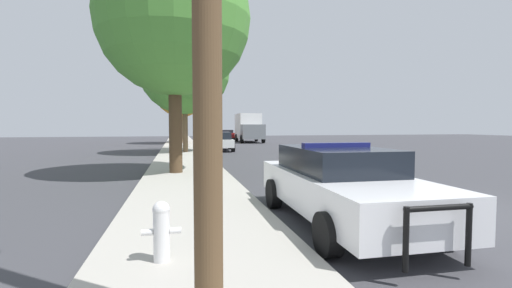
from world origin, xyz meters
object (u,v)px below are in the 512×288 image
at_px(traffic_light, 191,103).
at_px(box_truck, 249,127).
at_px(car_background_distant, 226,134).
at_px(tree_sidewalk_far, 181,89).
at_px(car_background_midblock, 220,141).
at_px(tree_sidewalk_mid, 185,69).
at_px(police_car, 340,183).
at_px(tree_sidewalk_near, 174,20).
at_px(fire_hydrant, 161,229).

relative_size(traffic_light, box_truck, 0.75).
height_order(traffic_light, box_truck, traffic_light).
bearing_deg(car_background_distant, tree_sidewalk_far, -121.96).
height_order(car_background_midblock, tree_sidewalk_mid, tree_sidewalk_mid).
bearing_deg(tree_sidewalk_mid, tree_sidewalk_far, 90.34).
xyz_separation_m(police_car, tree_sidewalk_near, (-3.07, 7.01, 4.94)).
xyz_separation_m(car_background_midblock, tree_sidewalk_mid, (-2.53, -2.32, 4.83)).
distance_m(traffic_light, tree_sidewalk_far, 8.37).
xyz_separation_m(car_background_distant, tree_sidewalk_near, (-6.24, -31.04, 4.98)).
bearing_deg(car_background_midblock, tree_sidewalk_near, -101.37).
bearing_deg(tree_sidewalk_near, police_car, -66.34).
bearing_deg(police_car, tree_sidewalk_mid, -80.56).
xyz_separation_m(car_background_distant, box_truck, (1.72, -6.02, 0.96)).
bearing_deg(tree_sidewalk_near, car_background_distant, 78.64).
relative_size(fire_hydrant, tree_sidewalk_mid, 0.09).
height_order(police_car, tree_sidewalk_mid, tree_sidewalk_mid).
height_order(police_car, tree_sidewalk_far, tree_sidewalk_far).
bearing_deg(fire_hydrant, tree_sidewalk_near, 88.97).
bearing_deg(tree_sidewalk_far, box_truck, 16.35).
bearing_deg(tree_sidewalk_near, tree_sidewalk_far, 88.74).
bearing_deg(fire_hydrant, car_background_distant, 80.82).
distance_m(fire_hydrant, tree_sidewalk_mid, 19.18).
distance_m(box_truck, tree_sidewalk_mid, 17.16).
height_order(traffic_light, car_background_distant, traffic_light).
bearing_deg(box_truck, car_background_distant, -72.08).
xyz_separation_m(box_truck, tree_sidewalk_mid, (-7.38, -15.00, 3.87)).
bearing_deg(police_car, car_background_distant, -93.65).
relative_size(police_car, tree_sidewalk_near, 0.60).
distance_m(police_car, car_background_distant, 38.18).
bearing_deg(car_background_midblock, police_car, -87.33).
bearing_deg(police_car, tree_sidewalk_near, -65.24).
bearing_deg(tree_sidewalk_mid, car_background_distant, 74.94).
xyz_separation_m(tree_sidewalk_mid, tree_sidewalk_far, (-0.08, 12.82, -0.01)).
relative_size(box_truck, tree_sidewalk_near, 0.79).
xyz_separation_m(car_background_midblock, car_background_distant, (3.13, 18.70, -0.01)).
distance_m(tree_sidewalk_mid, tree_sidewalk_far, 12.82).
bearing_deg(police_car, traffic_light, -83.84).
height_order(fire_hydrant, car_background_distant, car_background_distant).
distance_m(traffic_light, car_background_distant, 17.35).
xyz_separation_m(police_car, tree_sidewalk_mid, (-2.49, 17.02, 4.79)).
xyz_separation_m(car_background_midblock, tree_sidewalk_near, (-3.11, -12.33, 4.97)).
distance_m(car_background_midblock, car_background_distant, 18.96).
distance_m(fire_hydrant, traffic_light, 23.44).
xyz_separation_m(box_truck, tree_sidewalk_far, (-7.46, -2.19, 3.86)).
distance_m(car_background_distant, tree_sidewalk_near, 32.05).
relative_size(car_background_midblock, car_background_distant, 0.98).
bearing_deg(box_truck, traffic_light, 58.51).
distance_m(car_background_midblock, tree_sidewalk_far, 11.84).
distance_m(traffic_light, tree_sidewalk_mid, 5.12).
relative_size(police_car, box_truck, 0.76).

